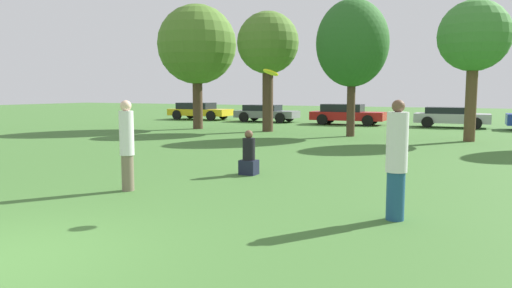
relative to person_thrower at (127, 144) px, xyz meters
name	(u,v)px	position (x,y,z in m)	size (l,w,h in m)	color
person_thrower	(127,144)	(0.00, 0.00, 0.00)	(0.29, 0.29, 1.87)	#726651
person_catcher	(397,160)	(5.37, 0.14, 0.01)	(0.34, 0.34, 1.92)	navy
frisbee	(271,73)	(3.14, 0.23, 1.41)	(0.30, 0.27, 0.16)	yellow
bystander_sitting	(249,156)	(1.36, 2.82, -0.51)	(0.41, 0.34, 1.10)	#191E33
tree_0	(197,45)	(-7.76, 14.45, 3.54)	(4.24, 4.24, 6.66)	#473323
tree_1	(268,44)	(-3.61, 14.58, 3.41)	(3.11, 3.11, 6.02)	#473323
tree_2	(352,44)	(0.90, 13.85, 3.19)	(3.23, 3.23, 6.13)	#473323
tree_3	(474,37)	(5.86, 13.83, 3.23)	(2.85, 2.85, 5.69)	brown
parked_car_yellow	(199,110)	(-12.42, 21.70, -0.30)	(4.57, 2.17, 1.22)	gold
parked_car_grey	(266,113)	(-7.02, 21.55, -0.35)	(4.23, 2.04, 1.13)	slate
parked_car_red	(346,114)	(-1.40, 21.27, -0.30)	(4.50, 2.01, 1.26)	red
parked_car_silver	(451,117)	(4.53, 21.65, -0.35)	(4.07, 1.95, 1.15)	#B2B2B7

